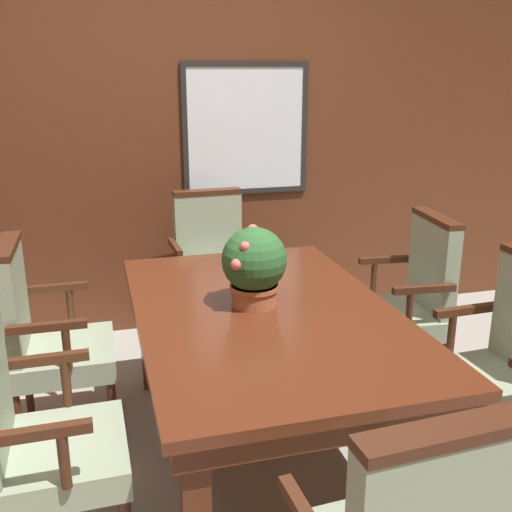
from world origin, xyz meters
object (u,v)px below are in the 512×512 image
(chair_left_near, at_px, (32,431))
(chair_head_far, at_px, (213,263))
(dining_table, at_px, (265,328))
(potted_plant, at_px, (254,265))
(chair_right_near, at_px, (507,361))
(chair_left_far, at_px, (44,335))
(chair_right_far, at_px, (409,298))

(chair_left_near, bearing_deg, chair_head_far, -30.77)
(dining_table, relative_size, chair_left_near, 1.75)
(chair_head_far, height_order, potted_plant, potted_plant)
(chair_right_near, distance_m, chair_head_far, 1.94)
(chair_left_far, relative_size, chair_head_far, 1.00)
(chair_left_far, xyz_separation_m, chair_head_far, (0.99, 0.88, 0.00))
(dining_table, distance_m, chair_left_far, 1.05)
(chair_right_near, xyz_separation_m, chair_head_far, (-0.95, 1.69, 0.00))
(chair_right_near, height_order, chair_left_near, same)
(chair_right_far, relative_size, potted_plant, 2.82)
(chair_left_far, bearing_deg, chair_head_far, -47.76)
(chair_left_near, height_order, potted_plant, potted_plant)
(chair_right_far, height_order, chair_head_far, same)
(chair_right_near, bearing_deg, chair_head_far, -152.95)
(chair_right_far, bearing_deg, chair_head_far, -129.07)
(chair_left_near, relative_size, potted_plant, 2.82)
(chair_left_far, xyz_separation_m, potted_plant, (0.93, -0.35, 0.38))
(dining_table, bearing_deg, chair_head_far, 89.03)
(dining_table, relative_size, potted_plant, 4.95)
(dining_table, distance_m, chair_right_far, 1.02)
(dining_table, xyz_separation_m, chair_left_near, (-0.96, -0.42, -0.10))
(chair_left_far, distance_m, potted_plant, 1.06)
(chair_left_near, bearing_deg, dining_table, -67.42)
(chair_right_near, relative_size, chair_head_far, 1.00)
(chair_right_far, bearing_deg, chair_right_near, 7.42)
(chair_right_far, height_order, potted_plant, potted_plant)
(chair_head_far, xyz_separation_m, potted_plant, (-0.06, -1.23, 0.38))
(chair_left_near, relative_size, chair_head_far, 1.00)
(chair_right_far, bearing_deg, chair_left_near, -61.68)
(chair_left_near, distance_m, potted_plant, 1.11)
(chair_right_far, xyz_separation_m, chair_left_far, (-1.91, 0.02, 0.00))
(chair_right_near, height_order, chair_left_far, same)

